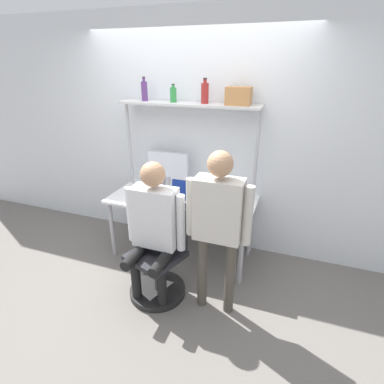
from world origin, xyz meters
The scene contains 14 objects.
ground_plane centered at (0.00, 0.00, 0.00)m, with size 12.00×12.00×0.00m, color slate.
wall_back centered at (0.00, 0.80, 1.35)m, with size 8.00×0.06×2.70m.
desk centered at (0.00, 0.40, 0.66)m, with size 1.65×0.75×0.73m.
shelf_unit centered at (0.00, 0.62, 1.49)m, with size 1.57×0.28×1.76m.
monitor centered at (-0.27, 0.63, 1.00)m, with size 0.53×0.16×0.46m.
laptop centered at (0.06, 0.27, 0.80)m, with size 0.33×0.26×0.27m.
cell_phone centered at (0.30, 0.20, 0.74)m, with size 0.07×0.15×0.01m.
office_chair centered at (0.03, -0.31, 0.29)m, with size 0.59×0.59×0.93m.
person_seated centered at (0.02, -0.36, 0.82)m, with size 0.58×0.47×1.38m.
person_standing centered at (0.62, -0.33, 0.97)m, with size 0.57×0.21×1.54m.
bottle_purple centered at (-0.52, 0.62, 1.87)m, with size 0.07×0.07×0.25m.
bottle_red centered at (0.18, 0.62, 1.86)m, with size 0.08×0.08×0.25m.
bottle_green centered at (-0.17, 0.62, 1.84)m, with size 0.07×0.07×0.19m.
storage_box centered at (0.54, 0.62, 1.85)m, with size 0.25×0.18×0.18m.
Camera 1 is at (1.16, -2.48, 2.16)m, focal length 28.00 mm.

